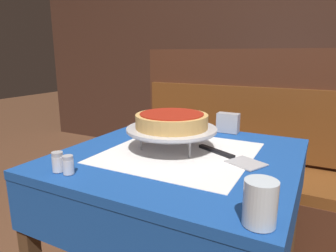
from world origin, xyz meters
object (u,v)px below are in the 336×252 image
at_px(pizza_server, 231,157).
at_px(napkin_holder, 228,123).
at_px(dining_table_front, 179,182).
at_px(booth_bench, 235,182).
at_px(pizza_pan_stand, 172,130).
at_px(pepper_shaker, 68,165).
at_px(salt_shaker, 58,162).
at_px(water_glass_near, 260,203).
at_px(condiment_caddy, 283,93).
at_px(dining_table_rear, 269,109).
at_px(deep_dish_pizza, 172,120).

xyz_separation_m(pizza_server, napkin_holder, (-0.11, 0.35, 0.04)).
height_order(dining_table_front, booth_bench, booth_bench).
bearing_deg(pizza_pan_stand, pepper_shaker, -115.22).
relative_size(pizza_server, salt_shaker, 4.43).
xyz_separation_m(water_glass_near, salt_shaker, (-0.61, 0.02, -0.02)).
bearing_deg(dining_table_front, pizza_server, 7.51).
distance_m(booth_bench, pizza_pan_stand, 0.95).
bearing_deg(napkin_holder, salt_shaker, -114.62).
bearing_deg(booth_bench, pepper_shaker, -100.92).
bearing_deg(pizza_pan_stand, dining_table_front, -22.28).
bearing_deg(condiment_caddy, pizza_pan_stand, -96.92).
height_order(salt_shaker, condiment_caddy, condiment_caddy).
xyz_separation_m(dining_table_rear, booth_bench, (-0.04, -0.87, -0.33)).
bearing_deg(salt_shaker, pepper_shaker, 0.00).
bearing_deg(booth_bench, napkin_holder, -82.00).
bearing_deg(dining_table_front, water_glass_near, -45.21).
distance_m(booth_bench, pepper_shaker, 1.26).
height_order(pizza_server, water_glass_near, water_glass_near).
distance_m(pizza_server, water_glass_near, 0.42).
xyz_separation_m(dining_table_rear, pizza_server, (0.13, -1.66, 0.11)).
bearing_deg(pizza_pan_stand, pizza_server, 1.74).
height_order(booth_bench, pizza_pan_stand, booth_bench).
bearing_deg(pizza_server, water_glass_near, -65.93).
bearing_deg(napkin_holder, booth_bench, 98.00).
bearing_deg(pepper_shaker, dining_table_front, 58.19).
distance_m(deep_dish_pizza, pizza_server, 0.25).
distance_m(dining_table_front, pizza_server, 0.22).
bearing_deg(dining_table_front, pepper_shaker, -121.81).
distance_m(napkin_holder, condiment_caddy, 1.30).
bearing_deg(condiment_caddy, pizza_server, -89.01).
bearing_deg(pizza_server, deep_dish_pizza, -178.26).
bearing_deg(deep_dish_pizza, booth_bench, 86.18).
bearing_deg(deep_dish_pizza, dining_table_rear, 86.75).
bearing_deg(water_glass_near, deep_dish_pizza, 136.67).
distance_m(pizza_server, condiment_caddy, 1.64).
relative_size(dining_table_rear, pizza_pan_stand, 2.30).
height_order(dining_table_front, pizza_pan_stand, pizza_pan_stand).
height_order(dining_table_front, salt_shaker, salt_shaker).
height_order(salt_shaker, napkin_holder, napkin_holder).
xyz_separation_m(deep_dish_pizza, pizza_server, (0.23, 0.01, -0.11)).
bearing_deg(pizza_pan_stand, dining_table_rear, 86.75).
relative_size(water_glass_near, pepper_shaker, 1.73).
height_order(pizza_pan_stand, condiment_caddy, condiment_caddy).
height_order(deep_dish_pizza, napkin_holder, deep_dish_pizza).
height_order(booth_bench, condiment_caddy, booth_bench).
bearing_deg(pepper_shaker, pizza_pan_stand, 64.78).
relative_size(dining_table_rear, booth_bench, 0.56).
relative_size(dining_table_front, salt_shaker, 13.38).
distance_m(dining_table_front, pepper_shaker, 0.43).
bearing_deg(condiment_caddy, water_glass_near, -84.36).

